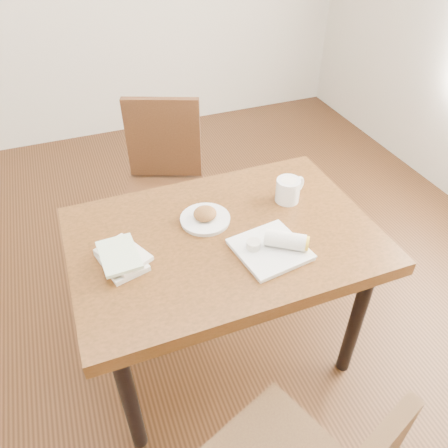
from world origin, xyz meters
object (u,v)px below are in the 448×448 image
object	(u,v)px
table	(224,250)
plate_burrito	(275,246)
plate_scone	(205,217)
coffee_mug	(289,189)
chair_far	(164,178)
book_stack	(121,257)

from	to	relation	value
table	plate_burrito	xyz separation A→B (m)	(0.14, -0.16, 0.11)
plate_scone	coffee_mug	bearing A→B (deg)	1.57
plate_burrito	chair_far	bearing A→B (deg)	101.69
chair_far	coffee_mug	bearing A→B (deg)	-59.49
table	book_stack	bearing A→B (deg)	-177.94
chair_far	book_stack	bearing A→B (deg)	-113.88
chair_far	plate_scone	world-z (taller)	chair_far
chair_far	plate_burrito	world-z (taller)	chair_far
plate_scone	plate_burrito	size ratio (longest dim) A/B	0.73
book_stack	chair_far	bearing A→B (deg)	66.12
chair_far	plate_burrito	bearing A→B (deg)	-78.31
table	coffee_mug	size ratio (longest dim) A/B	8.01
plate_scone	book_stack	size ratio (longest dim) A/B	0.88
table	coffee_mug	distance (m)	0.38
coffee_mug	chair_far	bearing A→B (deg)	120.51
plate_scone	coffee_mug	distance (m)	0.38
plate_scone	coffee_mug	size ratio (longest dim) A/B	1.37
book_stack	plate_burrito	bearing A→B (deg)	-15.10
table	plate_scone	bearing A→B (deg)	112.65
plate_burrito	plate_scone	bearing A→B (deg)	124.91
table	plate_burrito	distance (m)	0.24
coffee_mug	plate_burrito	xyz separation A→B (m)	(-0.20, -0.27, -0.03)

